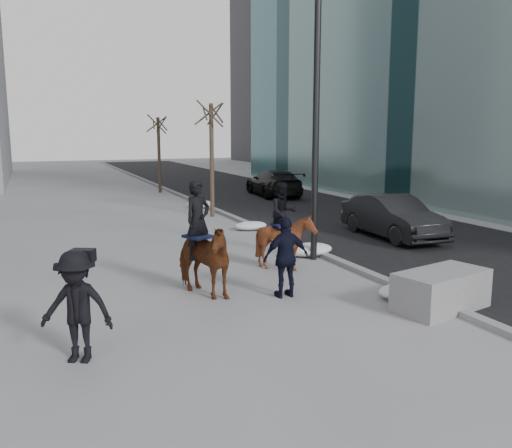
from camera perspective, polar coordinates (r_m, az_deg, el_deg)
name	(u,v)px	position (r m, az deg, el deg)	size (l,w,h in m)	color
ground	(278,305)	(11.31, 2.37, -8.47)	(120.00, 120.00, 0.00)	gray
road	(328,216)	(23.14, 7.63, 0.88)	(8.00, 90.00, 0.01)	black
curb	(240,220)	(21.41, -1.66, 0.40)	(0.25, 90.00, 0.12)	gray
planter	(441,290)	(11.51, 18.91, -6.63)	(1.98, 0.99, 0.79)	gray
car_near	(393,217)	(18.63, 14.19, 0.75)	(1.52, 4.36, 1.44)	black
car_far	(274,183)	(29.91, 1.88, 4.36)	(2.04, 5.03, 1.46)	black
tree_near	(212,155)	(22.55, -4.69, 7.29)	(1.20, 1.20, 5.17)	#3D3224
tree_far	(159,151)	(32.05, -10.18, 7.56)	(1.20, 1.20, 4.80)	#332B1E
mounted_left	(200,254)	(11.75, -5.91, -3.12)	(1.55, 2.12, 2.49)	#46160E
mounted_right	(285,236)	(13.84, 3.08, -1.22)	(1.23, 1.38, 2.26)	#491E0E
feeder	(286,257)	(11.60, 3.19, -3.51)	(1.03, 0.86, 1.75)	black
camera_crew	(77,306)	(8.82, -18.34, -8.23)	(1.31, 1.11, 1.75)	black
lamppost	(311,76)	(15.16, 5.85, 15.22)	(0.25, 3.21, 9.09)	black
snow_piles	(270,233)	(18.06, 1.48, -1.00)	(1.42, 15.82, 0.36)	white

